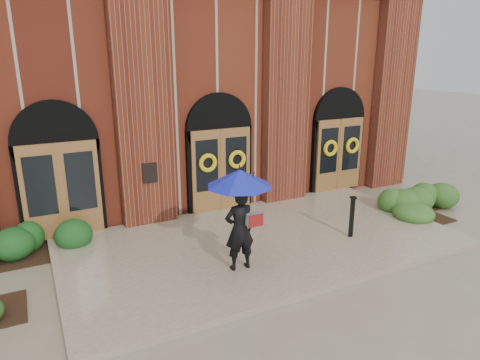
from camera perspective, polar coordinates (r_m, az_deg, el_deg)
ground at (r=11.15m, az=3.43°, el=-8.88°), size 90.00×90.00×0.00m
landing at (r=11.24m, az=3.05°, el=-8.25°), size 10.00×5.30×0.15m
church_building at (r=18.24m, az=-10.73°, el=12.21°), size 16.20×12.53×7.00m
man_with_umbrella at (r=9.16m, az=-0.04°, el=-2.74°), size 1.51×1.51×2.29m
metal_post at (r=11.52m, az=14.69°, el=-4.65°), size 0.19×0.19×1.10m
hedge_wall_left at (r=11.73m, az=-25.30°, el=-7.26°), size 2.85×1.14×0.73m
hedge_wall_right at (r=14.50m, az=20.47°, el=-2.23°), size 2.94×1.18×0.76m
hedge_front_right at (r=13.97m, az=22.53°, el=-3.62°), size 1.54×1.32×0.54m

